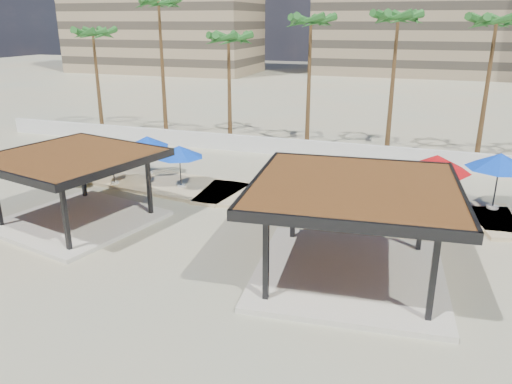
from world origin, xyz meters
TOP-DOWN VIEW (x-y plane):
  - ground at (0.00, 0.00)m, footprint 200.00×200.00m
  - promenade at (2.00, 7.67)m, footprint 44.45×7.97m
  - boundary_wall at (0.00, 16.00)m, footprint 56.00×0.30m
  - pavilion_central at (3.31, -0.55)m, footprint 7.95×7.95m
  - pavilion_west at (-9.81, 0.55)m, footprint 8.03×8.03m
  - umbrella_a at (-10.47, 8.27)m, footprint 2.83×2.83m
  - umbrella_b at (-11.33, 5.80)m, footprint 2.92×2.92m
  - umbrella_c at (6.16, 7.04)m, footprint 3.51×3.51m
  - umbrella_d at (9.11, 8.59)m, footprint 3.59×3.59m
  - umbrella_f at (-7.38, 6.51)m, footprint 2.88×2.88m
  - lounger_a at (-13.33, 5.85)m, footprint 1.18×2.23m
  - lounger_b at (2.79, 8.47)m, footprint 1.80×2.33m
  - lounger_c at (5.95, 6.08)m, footprint 1.72×2.38m
  - palm_a at (-21.00, 18.30)m, footprint 3.00×3.00m
  - palm_b at (-15.00, 18.70)m, footprint 3.00×3.00m
  - palm_c at (-9.00, 18.10)m, footprint 3.00×3.00m
  - palm_d at (-3.00, 18.90)m, footprint 3.00×3.00m
  - palm_e at (3.00, 18.40)m, footprint 3.00×3.00m
  - palm_f at (9.00, 18.60)m, footprint 3.00×3.00m

SIDE VIEW (x-z plane):
  - ground at x=0.00m, z-range 0.00..0.00m
  - promenade at x=2.00m, z-range -0.06..0.18m
  - lounger_a at x=-13.33m, z-range -0.03..0.78m
  - lounger_b at x=2.79m, z-range -0.04..0.82m
  - lounger_c at x=5.95m, z-range -0.05..0.83m
  - boundary_wall at x=0.00m, z-range 0.00..1.20m
  - pavilion_west at x=-9.81m, z-range 0.33..3.72m
  - umbrella_a at x=-10.47m, z-range 1.03..3.38m
  - pavilion_central at x=3.31m, z-range 0.36..4.07m
  - umbrella_f at x=-7.38m, z-range 1.05..3.47m
  - umbrella_b at x=-11.33m, z-range 1.05..3.48m
  - umbrella_d at x=9.11m, z-range 1.21..4.08m
  - umbrella_c at x=6.16m, z-range 1.23..4.14m
  - palm_c at x=-9.00m, z-range 3.26..12.04m
  - palm_a at x=-21.00m, z-range 3.37..12.42m
  - palm_f at x=9.00m, z-range 3.79..13.78m
  - palm_d at x=-3.00m, z-range 3.80..13.81m
  - palm_e at x=3.00m, z-range 3.89..14.10m
  - palm_b at x=-15.00m, z-range 4.36..15.69m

